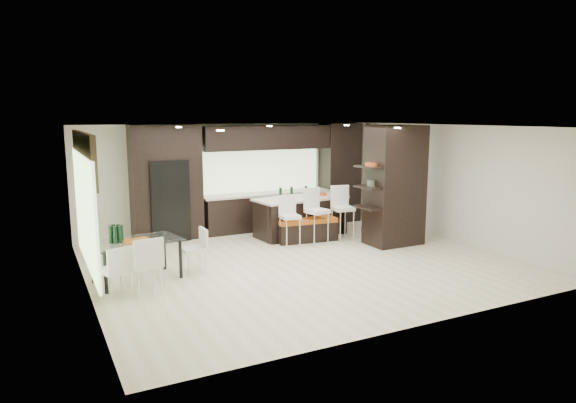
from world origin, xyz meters
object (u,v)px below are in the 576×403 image
kitchen_island (301,216)px  chair_far (116,274)px  chair_near (146,267)px  stool_mid (317,221)px  stool_right (343,218)px  chair_end (194,253)px  dining_table (137,261)px  bench (306,229)px  floor_vase (371,216)px  stool_left (290,226)px

kitchen_island → chair_far: kitchen_island is taller
kitchen_island → chair_near: 4.93m
stool_mid → stool_right: 0.70m
kitchen_island → chair_near: kitchen_island is taller
chair_end → chair_near: bearing=124.7°
dining_table → chair_far: 0.86m
stool_mid → bench: size_ratio=0.71×
floor_vase → chair_near: 5.50m
stool_left → stool_right: 1.39m
stool_mid → chair_near: 4.57m
chair_far → kitchen_island: bearing=10.1°
kitchen_island → dining_table: bearing=-163.4°
stool_left → dining_table: 3.68m
chair_near → chair_far: size_ratio=1.12×
stool_right → chair_end: 4.01m
stool_left → chair_far: size_ratio=1.16×
stool_left → stool_mid: 0.70m
chair_near → chair_end: (1.04, 0.75, -0.06)m
stool_right → stool_left: bearing=-171.8°
stool_right → chair_far: 5.66m
stool_left → chair_near: (-3.55, -1.71, -0.01)m
chair_near → chair_end: size_ratio=1.16×
floor_vase → chair_far: floor_vase is taller
floor_vase → chair_near: (-5.37, -1.17, -0.18)m
stool_right → chair_near: size_ratio=1.14×
chair_near → chair_end: 1.28m
stool_right → floor_vase: size_ratio=0.82×
kitchen_island → stool_left: kitchen_island is taller
stool_mid → bench: bearing=108.3°
bench → kitchen_island: bearing=81.0°
chair_near → chair_far: bearing=170.7°
floor_vase → stool_right: bearing=129.7°
stool_mid → floor_vase: bearing=-36.2°
stool_right → chair_end: stool_right is taller
kitchen_island → stool_left: (-0.70, -0.79, -0.01)m
chair_far → stool_right: bearing=-0.5°
stool_right → floor_vase: (0.44, -0.53, 0.11)m
floor_vase → chair_end: bearing=-174.5°
stool_mid → chair_end: (-3.20, -0.95, -0.12)m
stool_mid → dining_table: bearing=-178.6°
stool_right → bench: stool_right is taller
kitchen_island → stool_left: size_ratio=2.46×
stool_left → chair_end: 2.68m
stool_left → chair_far: bearing=-151.0°
bench → chair_near: size_ratio=1.59×
stool_mid → stool_right: bearing=-11.4°
stool_left → floor_vase: (1.83, -0.55, 0.16)m
chair_near → chair_far: 0.47m
floor_vase → chair_end: 4.36m
floor_vase → dining_table: floor_vase is taller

